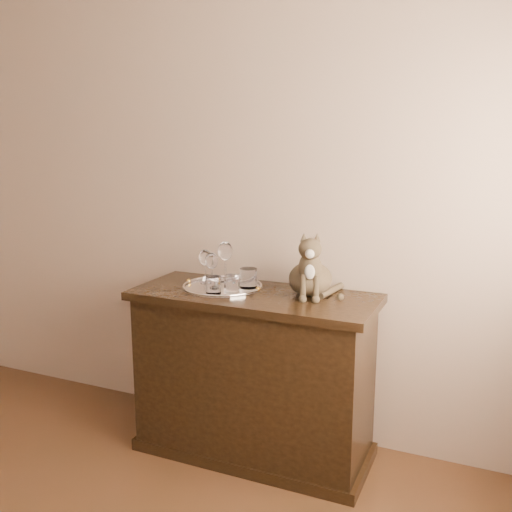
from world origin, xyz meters
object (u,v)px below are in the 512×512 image
Objects in this scene: sideboard at (254,375)px; cat at (311,262)px; wine_glass_d at (212,270)px; tumbler_a at (232,284)px; tumbler_c at (248,278)px; wine_glass_a at (205,266)px; tumbler_b at (213,285)px; tray at (223,287)px; wine_glass_b at (225,261)px.

cat is (0.26, 0.08, 0.59)m from sideboard.
wine_glass_d is (-0.23, 0.00, 0.52)m from sideboard.
tumbler_a is 0.86× the size of tumbler_c.
wine_glass_d is (0.07, -0.06, 0.00)m from wine_glass_a.
tumbler_a is 0.09m from tumbler_b.
tumbler_b is 0.85× the size of tumbler_c.
wine_glass_a is (-0.30, 0.06, 0.52)m from sideboard.
tumbler_c is at bearing 16.15° from tray.
wine_glass_d is 0.50m from cat.
wine_glass_a is 0.84× the size of wine_glass_b.
tray is at bearing 173.68° from sideboard.
wine_glass_a is 2.09× the size of tumbler_b.
wine_glass_d is (-0.01, -0.14, -0.02)m from wine_glass_b.
tumbler_a is 0.39m from cat.
tumbler_c reaches higher than tray.
wine_glass_a is 0.09m from wine_glass_d.
tumbler_a is at bearing -175.00° from cat.
tumbler_b reaches higher than sideboard.
tray is 0.14m from tumbler_c.
cat is (0.32, 0.02, 0.10)m from tumbler_c.
tumbler_c reaches higher than sideboard.
wine_glass_b is at bearing 86.71° from wine_glass_d.
cat reaches higher than wine_glass_d.
cat is at bearing 9.19° from wine_glass_d.
tumbler_b is at bearing -50.93° from wine_glass_a.
tray reaches higher than sideboard.
tray is at bearing -163.85° from tumbler_c.
wine_glass_d reaches higher than tumbler_c.
tumbler_c is at bearing 134.27° from sideboard.
tumbler_c is at bearing -25.54° from wine_glass_b.
tumbler_c is at bearing 168.09° from cat.
sideboard is 0.57m from wine_glass_d.
wine_glass_a is 1.78× the size of tumbler_c.
tumbler_c is 0.33m from cat.
sideboard is at bearing 33.57° from tumbler_b.
wine_glass_a is 0.25m from tumbler_c.
cat reaches higher than wine_glass_a.
wine_glass_a is at bearing 161.72° from tray.
sideboard is at bearing 31.88° from tumbler_a.
wine_glass_b is (0.08, 0.08, 0.02)m from wine_glass_a.
tray is at bearing 171.52° from cat.
sideboard is 14.41× the size of tumbler_b.
wine_glass_b is 0.49m from cat.
wine_glass_b is 0.65× the size of cat.
wine_glass_d is at bearing 157.74° from tumbler_a.
wine_glass_a is 1.00× the size of wine_glass_d.
tray is at bearing 139.63° from tumbler_a.
tray is 1.25× the size of cat.
tray is 2.30× the size of wine_glass_d.
wine_glass_b is at bearing 154.46° from tumbler_c.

